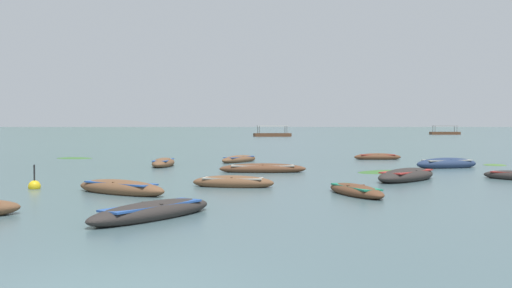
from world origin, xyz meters
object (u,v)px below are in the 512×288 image
ferry_1 (445,133)px  ferry_2 (272,134)px  rowboat_11 (152,211)px  rowboat_4 (447,164)px  rowboat_2 (239,159)px  rowboat_5 (163,163)px  rowboat_10 (233,182)px  rowboat_0 (377,157)px  rowboat_3 (263,169)px  rowboat_8 (407,176)px  rowboat_9 (356,191)px  mooring_buoy (34,186)px  rowboat_7 (120,188)px

ferry_1 → ferry_2: 53.79m
rowboat_11 → rowboat_4: bearing=50.5°
ferry_1 → rowboat_2: bearing=-116.2°
rowboat_5 → ferry_1: size_ratio=0.47×
rowboat_10 → rowboat_5: bearing=109.6°
rowboat_5 → rowboat_11: rowboat_5 is taller
rowboat_11 → ferry_1: (57.51, 134.36, 0.28)m
rowboat_5 → rowboat_4: bearing=-6.6°
rowboat_0 → rowboat_5: 15.30m
rowboat_5 → rowboat_3: bearing=-39.1°
rowboat_5 → rowboat_8: rowboat_8 is taller
rowboat_2 → rowboat_8: 14.55m
rowboat_5 → ferry_2: (12.29, 89.92, 0.26)m
rowboat_3 → rowboat_11: size_ratio=1.15×
rowboat_2 → ferry_2: ferry_2 is taller
rowboat_9 → rowboat_2: bearing=102.0°
ferry_1 → ferry_2: (-47.25, -25.70, 0.00)m
rowboat_0 → rowboat_3: size_ratio=0.74×
rowboat_10 → rowboat_11: rowboat_10 is taller
rowboat_2 → rowboat_10: (-0.36, -15.04, 0.00)m
rowboat_0 → ferry_2: size_ratio=0.40×
rowboat_0 → rowboat_9: 21.00m
ferry_1 → mooring_buoy: (-62.86, -127.39, -0.34)m
rowboat_2 → rowboat_7: rowboat_7 is taller
rowboat_0 → rowboat_3: (-8.51, -10.58, 0.01)m
rowboat_2 → rowboat_10: size_ratio=1.12×
rowboat_2 → mooring_buoy: size_ratio=3.57×
rowboat_2 → rowboat_3: rowboat_3 is taller
rowboat_7 → rowboat_8: rowboat_8 is taller
rowboat_10 → rowboat_9: bearing=-33.3°
rowboat_2 → mooring_buoy: bearing=-116.6°
rowboat_3 → rowboat_10: rowboat_3 is taller
rowboat_4 → mooring_buoy: size_ratio=3.80×
rowboat_10 → mooring_buoy: mooring_buoy is taller
rowboat_0 → rowboat_10: bearing=-119.8°
rowboat_2 → mooring_buoy: (-7.74, -15.45, -0.07)m
rowboat_4 → rowboat_7: bearing=-143.8°
rowboat_2 → rowboat_4: (11.51, -5.53, 0.05)m
rowboat_0 → rowboat_7: rowboat_7 is taller
rowboat_4 → rowboat_2: bearing=154.4°
rowboat_2 → ferry_1: ferry_1 is taller
rowboat_10 → ferry_1: size_ratio=0.43×
rowboat_4 → rowboat_9: 14.48m
rowboat_3 → rowboat_5: 7.13m
rowboat_11 → mooring_buoy: 8.78m
rowboat_9 → mooring_buoy: 11.76m
rowboat_10 → ferry_1: (55.48, 126.98, 0.27)m
rowboat_4 → rowboat_7: rowboat_4 is taller
rowboat_10 → rowboat_7: bearing=-152.6°
rowboat_3 → rowboat_7: rowboat_7 is taller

